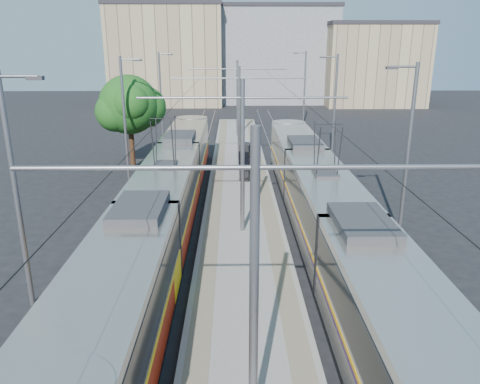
{
  "coord_description": "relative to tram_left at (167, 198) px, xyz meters",
  "views": [
    {
      "loc": [
        -0.42,
        -12.58,
        8.74
      ],
      "look_at": [
        -0.09,
        9.88,
        1.6
      ],
      "focal_mm": 35.0,
      "sensor_mm": 36.0,
      "label": 1
    }
  ],
  "objects": [
    {
      "name": "rails",
      "position": [
        3.6,
        8.32,
        -1.69
      ],
      "size": [
        8.71,
        70.0,
        0.03
      ],
      "color": "gray",
      "rests_on": "ground"
    },
    {
      "name": "building_right",
      "position": [
        23.6,
        49.32,
        4.16
      ],
      "size": [
        14.28,
        10.2,
        11.71
      ],
      "color": "tan",
      "rests_on": "ground"
    },
    {
      "name": "catenary",
      "position": [
        3.6,
        5.47,
        2.82
      ],
      "size": [
        9.2,
        70.0,
        7.0
      ],
      "color": "slate",
      "rests_on": "platform"
    },
    {
      "name": "tactile_strip_right",
      "position": [
        5.05,
        8.32,
        -1.4
      ],
      "size": [
        0.7,
        50.0,
        0.01
      ],
      "primitive_type": "cube",
      "color": "gray",
      "rests_on": "platform"
    },
    {
      "name": "tram_left",
      "position": [
        0.0,
        0.0,
        0.0
      ],
      "size": [
        2.43,
        31.71,
        5.5
      ],
      "color": "black",
      "rests_on": "ground"
    },
    {
      "name": "shelter",
      "position": [
        4.04,
        7.94,
        -0.16
      ],
      "size": [
        1.01,
        1.24,
        2.38
      ],
      "rotation": [
        0.0,
        0.0,
        -0.38
      ],
      "color": "black",
      "rests_on": "platform"
    },
    {
      "name": "street_lamps",
      "position": [
        3.6,
        12.32,
        2.48
      ],
      "size": [
        15.18,
        38.22,
        8.0
      ],
      "color": "slate",
      "rests_on": "ground"
    },
    {
      "name": "tree",
      "position": [
        -3.93,
        12.44,
        2.83
      ],
      "size": [
        4.61,
        4.27,
        6.7
      ],
      "color": "#382314",
      "rests_on": "ground"
    },
    {
      "name": "tactile_strip_left",
      "position": [
        2.15,
        8.32,
        -1.4
      ],
      "size": [
        0.7,
        50.0,
        0.01
      ],
      "primitive_type": "cube",
      "color": "gray",
      "rests_on": "platform"
    },
    {
      "name": "platform",
      "position": [
        3.6,
        8.32,
        -1.56
      ],
      "size": [
        4.0,
        50.0,
        0.3
      ],
      "primitive_type": "cube",
      "color": "gray",
      "rests_on": "ground"
    },
    {
      "name": "building_left",
      "position": [
        -6.4,
        51.32,
        5.43
      ],
      "size": [
        16.32,
        12.24,
        14.26
      ],
      "color": "tan",
      "rests_on": "ground"
    },
    {
      "name": "tram_right",
      "position": [
        7.2,
        -1.67,
        0.15
      ],
      "size": [
        2.43,
        30.54,
        5.5
      ],
      "color": "black",
      "rests_on": "ground"
    },
    {
      "name": "building_centre",
      "position": [
        9.6,
        55.32,
        5.42
      ],
      "size": [
        18.36,
        14.28,
        14.24
      ],
      "color": "gray",
      "rests_on": "ground"
    },
    {
      "name": "ground",
      "position": [
        3.6,
        -8.68,
        -1.71
      ],
      "size": [
        160.0,
        160.0,
        0.0
      ],
      "primitive_type": "plane",
      "color": "black",
      "rests_on": "ground"
    }
  ]
}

